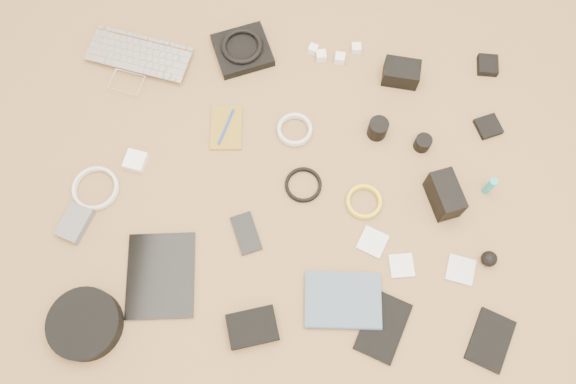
# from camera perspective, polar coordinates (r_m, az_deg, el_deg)

# --- Properties ---
(laptop) EXTENTS (0.39, 0.31, 0.03)m
(laptop) POSITION_cam_1_polar(r_m,az_deg,el_deg) (1.99, -15.36, 12.06)
(laptop) COLOR silver
(laptop) RESTS_ON ground
(headphone_pouch) EXTENTS (0.23, 0.22, 0.03)m
(headphone_pouch) POSITION_cam_1_polar(r_m,az_deg,el_deg) (1.97, -4.64, 14.16)
(headphone_pouch) COLOR black
(headphone_pouch) RESTS_ON ground
(headphones) EXTENTS (0.17, 0.17, 0.02)m
(headphones) POSITION_cam_1_polar(r_m,az_deg,el_deg) (1.95, -4.70, 14.56)
(headphones) COLOR black
(headphones) RESTS_ON headphone_pouch
(charger_a) EXTENTS (0.04, 0.04, 0.03)m
(charger_a) POSITION_cam_1_polar(r_m,az_deg,el_deg) (1.97, 2.58, 14.29)
(charger_a) COLOR white
(charger_a) RESTS_ON ground
(charger_b) EXTENTS (0.04, 0.04, 0.03)m
(charger_b) POSITION_cam_1_polar(r_m,az_deg,el_deg) (1.95, 3.38, 13.64)
(charger_b) COLOR white
(charger_b) RESTS_ON ground
(charger_c) EXTENTS (0.03, 0.03, 0.03)m
(charger_c) POSITION_cam_1_polar(r_m,az_deg,el_deg) (1.98, 6.94, 14.29)
(charger_c) COLOR white
(charger_c) RESTS_ON ground
(charger_d) EXTENTS (0.04, 0.04, 0.03)m
(charger_d) POSITION_cam_1_polar(r_m,az_deg,el_deg) (1.95, 5.30, 13.36)
(charger_d) COLOR white
(charger_d) RESTS_ON ground
(dslr_camera) EXTENTS (0.13, 0.09, 0.07)m
(dslr_camera) POSITION_cam_1_polar(r_m,az_deg,el_deg) (1.93, 11.42, 11.78)
(dslr_camera) COLOR black
(dslr_camera) RESTS_ON ground
(lens_pouch) EXTENTS (0.07, 0.08, 0.03)m
(lens_pouch) POSITION_cam_1_polar(r_m,az_deg,el_deg) (2.05, 19.62, 12.05)
(lens_pouch) COLOR black
(lens_pouch) RESTS_ON ground
(notebook_olive) EXTENTS (0.11, 0.16, 0.01)m
(notebook_olive) POSITION_cam_1_polar(r_m,az_deg,el_deg) (1.84, -6.28, 6.51)
(notebook_olive) COLOR olive
(notebook_olive) RESTS_ON ground
(pen_blue) EXTENTS (0.04, 0.13, 0.01)m
(pen_blue) POSITION_cam_1_polar(r_m,az_deg,el_deg) (1.83, -6.30, 6.63)
(pen_blue) COLOR #1530AB
(pen_blue) RESTS_ON notebook_olive
(cable_white_a) EXTENTS (0.15, 0.15, 0.01)m
(cable_white_a) POSITION_cam_1_polar(r_m,az_deg,el_deg) (1.82, 0.68, 6.26)
(cable_white_a) COLOR silver
(cable_white_a) RESTS_ON ground
(lens_a) EXTENTS (0.07, 0.07, 0.07)m
(lens_a) POSITION_cam_1_polar(r_m,az_deg,el_deg) (1.82, 9.11, 6.38)
(lens_a) COLOR black
(lens_a) RESTS_ON ground
(lens_b) EXTENTS (0.06, 0.06, 0.05)m
(lens_b) POSITION_cam_1_polar(r_m,az_deg,el_deg) (1.83, 13.52, 4.86)
(lens_b) COLOR black
(lens_b) RESTS_ON ground
(card_reader) EXTENTS (0.10, 0.10, 0.02)m
(card_reader) POSITION_cam_1_polar(r_m,az_deg,el_deg) (1.94, 19.67, 6.28)
(card_reader) COLOR black
(card_reader) RESTS_ON ground
(power_brick) EXTENTS (0.07, 0.07, 0.03)m
(power_brick) POSITION_cam_1_polar(r_m,az_deg,el_deg) (1.83, -15.23, 3.07)
(power_brick) COLOR white
(power_brick) RESTS_ON ground
(cable_white_b) EXTENTS (0.18, 0.18, 0.01)m
(cable_white_b) POSITION_cam_1_polar(r_m,az_deg,el_deg) (1.84, -18.91, 0.29)
(cable_white_b) COLOR silver
(cable_white_b) RESTS_ON ground
(cable_black) EXTENTS (0.14, 0.14, 0.01)m
(cable_black) POSITION_cam_1_polar(r_m,az_deg,el_deg) (1.75, 1.56, 0.67)
(cable_black) COLOR black
(cable_black) RESTS_ON ground
(cable_yellow) EXTENTS (0.11, 0.11, 0.01)m
(cable_yellow) POSITION_cam_1_polar(r_m,az_deg,el_deg) (1.74, 7.70, -1.04)
(cable_yellow) COLOR yellow
(cable_yellow) RESTS_ON ground
(flash) EXTENTS (0.11, 0.15, 0.10)m
(flash) POSITION_cam_1_polar(r_m,az_deg,el_deg) (1.75, 15.63, -0.29)
(flash) COLOR black
(flash) RESTS_ON ground
(lens_cleaner) EXTENTS (0.03, 0.03, 0.08)m
(lens_cleaner) POSITION_cam_1_polar(r_m,az_deg,el_deg) (1.82, 19.80, 0.57)
(lens_cleaner) COLOR #1AABA6
(lens_cleaner) RESTS_ON ground
(battery_charger) EXTENTS (0.10, 0.13, 0.03)m
(battery_charger) POSITION_cam_1_polar(r_m,az_deg,el_deg) (1.82, -20.84, -2.99)
(battery_charger) COLOR #59595E
(battery_charger) RESTS_ON ground
(tablet) EXTENTS (0.22, 0.27, 0.01)m
(tablet) POSITION_cam_1_polar(r_m,az_deg,el_deg) (1.71, -12.80, -8.26)
(tablet) COLOR black
(tablet) RESTS_ON ground
(phone) EXTENTS (0.11, 0.14, 0.01)m
(phone) POSITION_cam_1_polar(r_m,az_deg,el_deg) (1.70, -4.27, -4.21)
(phone) COLOR black
(phone) RESTS_ON ground
(filter_case_left) EXTENTS (0.10, 0.10, 0.01)m
(filter_case_left) POSITION_cam_1_polar(r_m,az_deg,el_deg) (1.71, 8.59, -5.05)
(filter_case_left) COLOR silver
(filter_case_left) RESTS_ON ground
(filter_case_mid) EXTENTS (0.08, 0.08, 0.01)m
(filter_case_mid) POSITION_cam_1_polar(r_m,az_deg,el_deg) (1.71, 11.45, -7.34)
(filter_case_mid) COLOR silver
(filter_case_mid) RESTS_ON ground
(filter_case_right) EXTENTS (0.09, 0.09, 0.01)m
(filter_case_right) POSITION_cam_1_polar(r_m,az_deg,el_deg) (1.75, 17.11, -7.58)
(filter_case_right) COLOR silver
(filter_case_right) RESTS_ON ground
(air_blower) EXTENTS (0.06, 0.06, 0.05)m
(air_blower) POSITION_cam_1_polar(r_m,az_deg,el_deg) (1.76, 19.75, -6.40)
(air_blower) COLOR black
(air_blower) RESTS_ON ground
(headphone_case) EXTENTS (0.26, 0.26, 0.06)m
(headphone_case) POSITION_cam_1_polar(r_m,az_deg,el_deg) (1.72, -19.91, -12.50)
(headphone_case) COLOR black
(headphone_case) RESTS_ON ground
(drive_case) EXTENTS (0.16, 0.13, 0.03)m
(drive_case) POSITION_cam_1_polar(r_m,az_deg,el_deg) (1.64, -3.62, -13.57)
(drive_case) COLOR black
(drive_case) RESTS_ON ground
(paperback) EXTENTS (0.23, 0.17, 0.02)m
(paperback) POSITION_cam_1_polar(r_m,az_deg,el_deg) (1.65, 5.63, -13.71)
(paperback) COLOR #3D5168
(paperback) RESTS_ON ground
(notebook_black_a) EXTENTS (0.17, 0.21, 0.01)m
(notebook_black_a) POSITION_cam_1_polar(r_m,az_deg,el_deg) (1.67, 9.64, -13.34)
(notebook_black_a) COLOR black
(notebook_black_a) RESTS_ON ground
(notebook_black_b) EXTENTS (0.15, 0.18, 0.01)m
(notebook_black_b) POSITION_cam_1_polar(r_m,az_deg,el_deg) (1.74, 19.86, -13.96)
(notebook_black_b) COLOR black
(notebook_black_b) RESTS_ON ground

